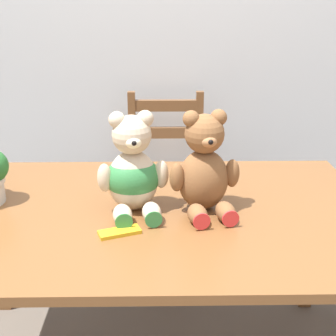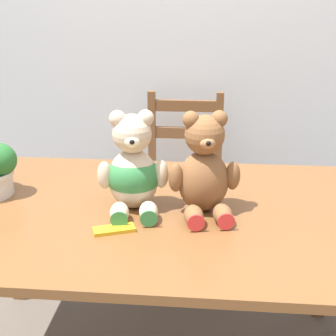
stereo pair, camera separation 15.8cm
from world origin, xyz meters
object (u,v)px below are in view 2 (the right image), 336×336
object	(u,v)px
teddy_bear_right	(204,170)
teddy_bear_left	(133,171)
wooden_chair_behind	(183,186)
chocolate_bar	(114,229)

from	to	relation	value
teddy_bear_right	teddy_bear_left	bearing A→B (deg)	-11.36
wooden_chair_behind	teddy_bear_right	bearing A→B (deg)	97.61
teddy_bear_right	chocolate_bar	bearing A→B (deg)	21.52
wooden_chair_behind	chocolate_bar	size ratio (longest dim) A/B	7.22
wooden_chair_behind	teddy_bear_left	size ratio (longest dim) A/B	2.70
teddy_bear_left	chocolate_bar	xyz separation A→B (m)	(-0.04, -0.18, -0.13)
wooden_chair_behind	chocolate_bar	xyz separation A→B (m)	(-0.16, -1.06, 0.28)
teddy_bear_left	teddy_bear_right	xyz separation A→B (m)	(0.24, -0.00, 0.01)
teddy_bear_left	chocolate_bar	size ratio (longest dim) A/B	2.67
wooden_chair_behind	teddy_bear_right	xyz separation A→B (m)	(0.12, -0.89, 0.43)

